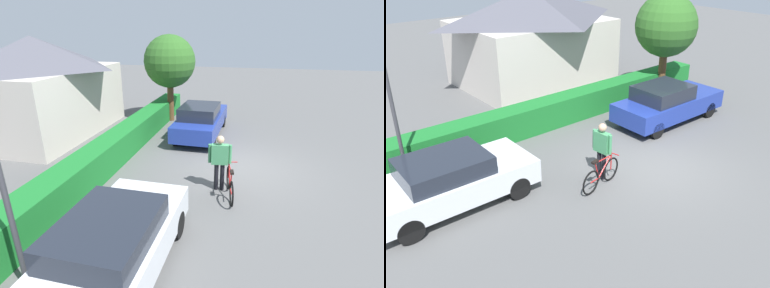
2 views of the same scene
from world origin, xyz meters
The scene contains 9 objects.
ground_plane centered at (0.00, 0.00, 0.00)m, with size 60.00×60.00×0.00m, color #565656.
hedge_row centered at (0.00, 4.70, 0.51)m, with size 14.49×0.90×1.02m, color #196C28.
house_distant centered at (1.97, 9.53, 2.22)m, with size 6.95×5.34×4.34m.
parked_car_near centered at (-5.63, 2.17, 0.76)m, with size 4.28×1.90×1.43m.
parked_car_far centered at (3.04, 2.17, 0.75)m, with size 4.53×1.84×1.49m.
bicycle centered at (-2.08, 0.32, 0.39)m, with size 1.64×0.53×0.96m.
person_rider centered at (-1.73, 0.68, 1.02)m, with size 0.25×0.69×1.73m.
street_lamp centered at (-6.27, 3.65, 2.82)m, with size 0.28×0.28×4.39m.
tree_kerbside centered at (5.16, 4.22, 3.05)m, with size 2.61×2.61×4.38m.
Camera 2 is at (-8.95, -6.86, 6.29)m, focal length 38.55 mm.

